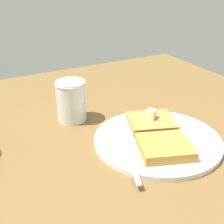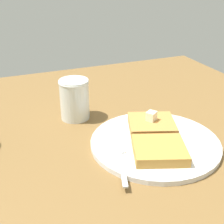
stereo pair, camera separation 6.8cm
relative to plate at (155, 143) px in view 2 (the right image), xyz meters
The scene contains 7 objects.
table_surface 9.77cm from the plate, 169.40° to the right, with size 90.60×90.60×2.56cm, color brown.
plate is the anchor object (origin of this frame).
toast_slice_left 5.21cm from the plate, 160.17° to the left, with size 9.14×9.73×1.95cm, color #BA7E3D.
toast_slice_middle 5.21cm from the plate, 19.83° to the right, with size 9.14×9.73×1.95cm, color #B98439.
butter_pat_primary 6.31cm from the plate, 161.44° to the left, with size 2.01×1.81×2.01cm, color #F9E9C2.
fork 9.29cm from the plate, 73.43° to the right, with size 15.66×6.31×0.36cm.
syrup_jar 21.91cm from the plate, 147.35° to the right, with size 7.08×7.08×9.57cm.
Camera 2 is at (56.75, -26.86, 36.69)cm, focal length 50.00 mm.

